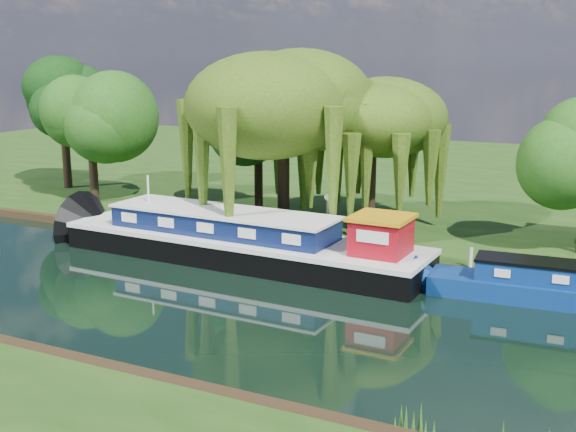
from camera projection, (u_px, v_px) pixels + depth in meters
The scene contains 12 objects.
ground at pixel (222, 301), 31.74m from camera, with size 120.00×120.00×0.00m, color black.
far_bank at pixel (430, 178), 61.44m from camera, with size 120.00×52.00×0.45m, color #193B10.
dutch_barge at pixel (244, 242), 37.60m from camera, with size 20.22×5.19×4.24m.
red_dinghy at pixel (157, 242), 41.62m from camera, with size 2.57×3.59×0.74m, color maroon.
willow_left at pixel (283, 107), 40.60m from camera, with size 8.32×8.32×9.97m.
willow_right at pixel (371, 130), 41.96m from camera, with size 6.56×6.56×7.99m.
tree_far_left at pixel (90, 116), 49.52m from camera, with size 5.41×5.41×8.72m.
tree_far_back at pixel (63, 106), 54.71m from camera, with size 5.37×5.37×9.03m.
tree_far_mid at pixel (258, 129), 46.45m from camera, with size 4.80×4.80×7.86m.
lamppost at pixel (327, 204), 40.18m from camera, with size 0.36×0.36×2.56m.
mooring_posts at pixel (295, 236), 39.10m from camera, with size 19.16×0.16×1.00m.
reeds_near at pixel (286, 391), 22.03m from camera, with size 33.70×1.50×1.10m.
Camera 1 is at (15.91, -25.76, 10.64)m, focal length 45.00 mm.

